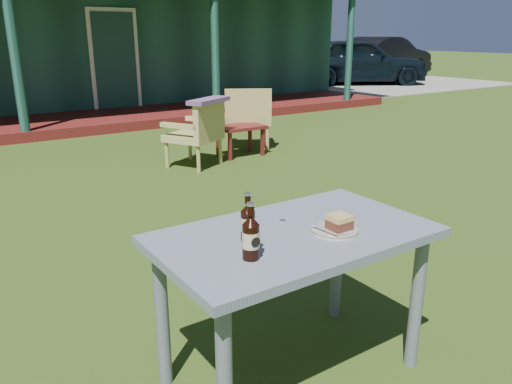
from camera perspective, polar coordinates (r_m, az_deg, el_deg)
ground at (r=3.73m, az=-11.33°, el=-7.01°), size 80.00×80.00×0.00m
gravel_strip at (r=16.63m, az=11.42°, el=12.03°), size 9.00×6.00×0.02m
car_near at (r=16.49m, az=11.56°, el=14.45°), size 4.51×3.57×1.44m
car_far at (r=18.96m, az=14.31°, el=14.64°), size 4.57×2.25×1.44m
cafe_table at (r=2.20m, az=4.41°, el=-6.97°), size 1.20×0.70×0.72m
plate at (r=2.18m, az=8.97°, el=-4.30°), size 0.20×0.20×0.01m
cake_slice at (r=2.16m, az=9.51°, el=-3.39°), size 0.09×0.09×0.06m
fork at (r=2.12m, az=7.87°, el=-4.57°), size 0.03×0.14×0.00m
cola_bottle_near at (r=2.04m, az=-0.93°, el=-3.41°), size 0.06×0.06×0.20m
cola_bottle_far at (r=1.87m, az=-0.59°, el=-5.14°), size 0.07×0.07×0.22m
bottle_cap at (r=2.27m, az=3.07°, el=-3.31°), size 0.03×0.03×0.01m
armchair_left at (r=6.00m, az=-6.58°, el=6.98°), size 0.76×0.75×0.77m
armchair_right at (r=6.94m, az=-0.98°, el=8.82°), size 0.83×0.81×0.84m
floral_throw at (r=5.86m, az=-5.41°, el=10.36°), size 0.65×0.48×0.05m
side_table at (r=6.52m, az=-1.82°, el=7.09°), size 0.60×0.40×0.40m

